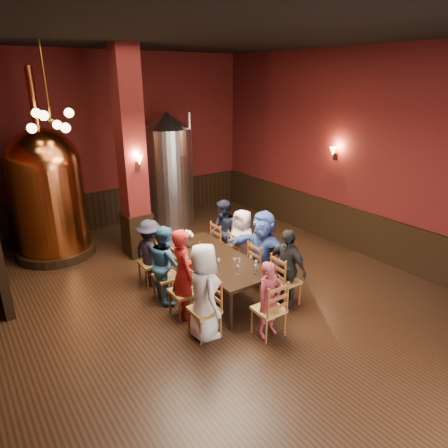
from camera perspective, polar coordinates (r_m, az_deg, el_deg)
room at (r=6.59m, az=-1.07°, el=6.01°), size 10.00×10.02×4.50m
wainscot_right at (r=9.81m, az=18.51°, el=-0.89°), size 0.08×9.90×1.00m
wainscot_back at (r=11.37m, az=-15.21°, el=2.35°), size 7.90×0.08×1.00m
column at (r=8.88m, az=-13.07°, el=9.26°), size 0.58×0.58×4.50m
pendant_cluster at (r=8.41m, az=-23.51°, el=13.42°), size 0.90×0.90×1.70m
sconce_wall at (r=9.79m, az=15.66°, el=9.75°), size 0.20×0.20×0.36m
sconce_column at (r=8.62m, az=-12.26°, el=8.66°), size 0.20×0.20×0.36m
dining_table at (r=7.41m, az=-1.25°, el=-5.19°), size 1.06×2.42×0.75m
chair_0 at (r=6.38m, az=-2.84°, el=-12.11°), size 0.47×0.47×0.92m
person_0 at (r=6.22m, az=-2.90°, el=-9.61°), size 0.63×0.85×1.56m
chair_1 at (r=6.89m, az=-5.77°, el=-9.57°), size 0.47×0.47×0.92m
person_1 at (r=6.73m, az=-5.87°, el=-7.09°), size 0.46×0.63×1.59m
chair_2 at (r=7.41m, az=-8.22°, el=-7.40°), size 0.47×0.47×0.92m
person_2 at (r=7.29m, az=-8.32°, el=-5.62°), size 0.46×0.75×1.43m
chair_3 at (r=7.96m, az=-10.36°, el=-5.47°), size 0.47×0.47×0.92m
person_3 at (r=7.87m, az=-10.46°, el=-4.08°), size 0.67×0.95×1.34m
chair_4 at (r=7.28m, az=8.80°, el=-7.96°), size 0.47×0.47×0.92m
person_4 at (r=7.16m, az=8.91°, el=-6.13°), size 0.42×0.87×1.44m
chair_5 at (r=7.72m, az=5.45°, el=-6.05°), size 0.47×0.47×0.92m
person_5 at (r=7.58m, az=5.53°, el=-3.82°), size 0.75×1.53×1.58m
chair_6 at (r=8.19m, az=2.53°, el=-4.36°), size 0.47×0.47×0.92m
person_6 at (r=8.09m, az=2.56°, el=-2.77°), size 0.58×0.77×1.42m
chair_7 at (r=8.69m, az=-0.08°, el=-2.82°), size 0.47×0.47×0.92m
person_7 at (r=8.59m, az=-0.08°, el=-1.24°), size 0.52×0.77×1.44m
chair_8 at (r=6.43m, az=6.41°, el=-11.97°), size 0.47×0.47×0.92m
person_8 at (r=6.34m, az=6.47°, el=-10.67°), size 0.47×0.32×1.26m
copper_kettle at (r=9.60m, az=-23.84°, el=4.17°), size 1.73×1.73×4.08m
steel_vessel at (r=10.81m, az=-7.83°, el=7.56°), size 1.53×1.53×3.04m
rose_vase at (r=7.74m, az=-5.06°, el=-1.74°), size 0.21×0.21×0.35m
wine_glass_0 at (r=6.98m, az=2.23°, el=-5.55°), size 0.07×0.07×0.17m
wine_glass_1 at (r=7.14m, az=-2.69°, el=-4.94°), size 0.07×0.07×0.17m
wine_glass_2 at (r=6.96m, az=1.55°, el=-5.62°), size 0.07×0.07×0.17m
wine_glass_3 at (r=6.91m, az=4.63°, el=-5.89°), size 0.07×0.07×0.17m
wine_glass_4 at (r=6.76m, az=4.52°, el=-6.51°), size 0.07×0.07×0.17m
wine_glass_5 at (r=7.32m, az=-2.55°, el=-4.27°), size 0.07×0.07×0.17m
wine_glass_6 at (r=7.64m, az=-3.42°, el=-3.19°), size 0.07×0.07×0.17m
wine_glass_7 at (r=6.73m, az=2.01°, el=-6.57°), size 0.07×0.07×0.17m
wine_glass_8 at (r=6.96m, az=-0.70°, el=-5.63°), size 0.07×0.07×0.17m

